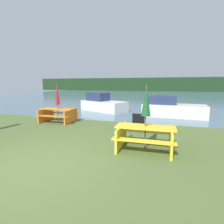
# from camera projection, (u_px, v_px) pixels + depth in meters

# --- Properties ---
(ground_plane) EXTENTS (60.00, 60.00, 0.00)m
(ground_plane) POSITION_uv_depth(u_px,v_px,m) (40.00, 166.00, 4.49)
(ground_plane) COLOR #516633
(water) EXTENTS (60.00, 50.00, 0.00)m
(water) POSITION_uv_depth(u_px,v_px,m) (150.00, 95.00, 33.44)
(water) COLOR slate
(water) RESTS_ON ground_plane
(far_treeline) EXTENTS (80.00, 1.60, 4.00)m
(far_treeline) POSITION_uv_depth(u_px,v_px,m) (157.00, 84.00, 51.97)
(far_treeline) COLOR #193319
(far_treeline) RESTS_ON water
(picnic_table_yellow) EXTENTS (1.88, 1.42, 0.76)m
(picnic_table_yellow) POSITION_uv_depth(u_px,v_px,m) (145.00, 135.00, 5.57)
(picnic_table_yellow) COLOR yellow
(picnic_table_yellow) RESTS_ON ground_plane
(picnic_table_orange) EXTENTS (1.89, 1.44, 0.76)m
(picnic_table_orange) POSITION_uv_depth(u_px,v_px,m) (58.00, 114.00, 9.63)
(picnic_table_orange) COLOR orange
(picnic_table_orange) RESTS_ON ground_plane
(umbrella_crimson) EXTENTS (0.23, 0.23, 2.12)m
(umbrella_crimson) POSITION_uv_depth(u_px,v_px,m) (57.00, 94.00, 9.46)
(umbrella_crimson) COLOR brown
(umbrella_crimson) RESTS_ON ground_plane
(umbrella_darkgreen) EXTENTS (0.29, 0.29, 2.05)m
(umbrella_darkgreen) POSITION_uv_depth(u_px,v_px,m) (146.00, 101.00, 5.40)
(umbrella_darkgreen) COLOR brown
(umbrella_darkgreen) RESTS_ON ground_plane
(boat) EXTENTS (3.97, 2.97, 1.39)m
(boat) POSITION_uv_depth(u_px,v_px,m) (103.00, 104.00, 13.81)
(boat) COLOR silver
(boat) RESTS_ON water
(boat_second) EXTENTS (3.96, 1.72, 1.31)m
(boat_second) POSITION_uv_depth(u_px,v_px,m) (172.00, 109.00, 11.28)
(boat_second) COLOR beige
(boat_second) RESTS_ON water
(signboard) EXTENTS (0.55, 0.08, 0.75)m
(signboard) POSITION_uv_depth(u_px,v_px,m) (138.00, 122.00, 7.94)
(signboard) COLOR black
(signboard) RESTS_ON ground_plane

